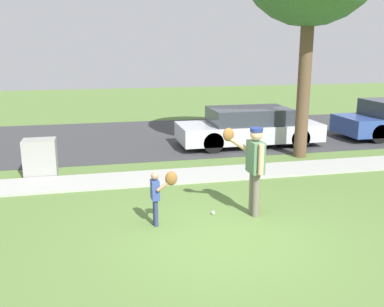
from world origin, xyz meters
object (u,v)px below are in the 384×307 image
object	(u,v)px
utility_cabinet	(40,158)
parked_sedan_silver	(249,127)
person_adult	(253,161)
baseball	(213,213)
person_child	(160,190)

from	to	relation	value
utility_cabinet	parked_sedan_silver	xyz separation A→B (m)	(6.28, 2.08, 0.15)
person_adult	baseball	world-z (taller)	person_adult
person_child	parked_sedan_silver	bearing A→B (deg)	54.64
utility_cabinet	parked_sedan_silver	world-z (taller)	parked_sedan_silver
person_adult	person_child	size ratio (longest dim) A/B	1.64
baseball	parked_sedan_silver	size ratio (longest dim) A/B	0.02
utility_cabinet	person_adult	bearing A→B (deg)	-40.70
person_child	utility_cabinet	xyz separation A→B (m)	(-2.45, 3.79, -0.21)
person_child	utility_cabinet	size ratio (longest dim) A/B	1.12
person_adult	utility_cabinet	size ratio (longest dim) A/B	1.83
person_adult	person_child	xyz separation A→B (m)	(-1.81, -0.13, -0.39)
baseball	utility_cabinet	size ratio (longest dim) A/B	0.08
person_adult	utility_cabinet	world-z (taller)	person_adult
person_child	baseball	size ratio (longest dim) A/B	14.17
person_child	parked_sedan_silver	world-z (taller)	parked_sedan_silver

